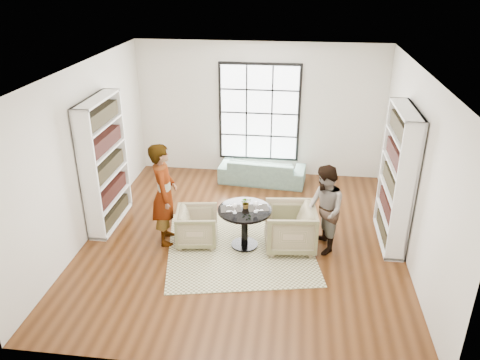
# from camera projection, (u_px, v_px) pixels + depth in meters

# --- Properties ---
(ground) EXTENTS (6.00, 6.00, 0.00)m
(ground) POSITION_uv_depth(u_px,v_px,m) (243.00, 239.00, 8.37)
(ground) COLOR #562F14
(room_shell) EXTENTS (6.00, 6.01, 6.00)m
(room_shell) POSITION_uv_depth(u_px,v_px,m) (247.00, 162.00, 8.33)
(room_shell) COLOR silver
(room_shell) RESTS_ON ground
(rug) EXTENTS (2.90, 2.90, 0.01)m
(rug) POSITION_uv_depth(u_px,v_px,m) (240.00, 247.00, 8.12)
(rug) COLOR beige
(rug) RESTS_ON ground
(pedestal_table) EXTENTS (0.91, 0.91, 0.73)m
(pedestal_table) POSITION_uv_depth(u_px,v_px,m) (245.00, 219.00, 7.93)
(pedestal_table) COLOR black
(pedestal_table) RESTS_ON ground
(sofa) EXTENTS (1.95, 0.90, 0.55)m
(sofa) POSITION_uv_depth(u_px,v_px,m) (262.00, 170.00, 10.44)
(sofa) COLOR slate
(sofa) RESTS_ON ground
(armchair_left) EXTENTS (0.80, 0.78, 0.64)m
(armchair_left) POSITION_uv_depth(u_px,v_px,m) (197.00, 226.00, 8.12)
(armchair_left) COLOR tan
(armchair_left) RESTS_ON ground
(armchair_right) EXTENTS (0.94, 0.92, 0.78)m
(armchair_right) POSITION_uv_depth(u_px,v_px,m) (290.00, 227.00, 7.96)
(armchair_right) COLOR tan
(armchair_right) RESTS_ON ground
(person_left) EXTENTS (0.57, 0.74, 1.83)m
(person_left) POSITION_uv_depth(u_px,v_px,m) (164.00, 194.00, 7.94)
(person_left) COLOR gray
(person_left) RESTS_ON ground
(person_right) EXTENTS (0.75, 0.87, 1.53)m
(person_right) POSITION_uv_depth(u_px,v_px,m) (324.00, 210.00, 7.74)
(person_right) COLOR gray
(person_right) RESTS_ON ground
(placemat_left) EXTENTS (0.39, 0.33, 0.01)m
(placemat_left) POSITION_uv_depth(u_px,v_px,m) (231.00, 209.00, 7.85)
(placemat_left) COLOR black
(placemat_left) RESTS_ON pedestal_table
(placemat_right) EXTENTS (0.39, 0.33, 0.01)m
(placemat_right) POSITION_uv_depth(u_px,v_px,m) (258.00, 208.00, 7.88)
(placemat_right) COLOR black
(placemat_right) RESTS_ON pedestal_table
(cutlery_left) EXTENTS (0.18, 0.24, 0.01)m
(cutlery_left) POSITION_uv_depth(u_px,v_px,m) (231.00, 208.00, 7.85)
(cutlery_left) COLOR silver
(cutlery_left) RESTS_ON placemat_left
(cutlery_right) EXTENTS (0.18, 0.24, 0.01)m
(cutlery_right) POSITION_uv_depth(u_px,v_px,m) (258.00, 207.00, 7.88)
(cutlery_right) COLOR silver
(cutlery_right) RESTS_ON placemat_right
(wine_glass_left) EXTENTS (0.08, 0.08, 0.18)m
(wine_glass_left) POSITION_uv_depth(u_px,v_px,m) (235.00, 206.00, 7.67)
(wine_glass_left) COLOR silver
(wine_glass_left) RESTS_ON pedestal_table
(wine_glass_right) EXTENTS (0.09, 0.09, 0.20)m
(wine_glass_right) POSITION_uv_depth(u_px,v_px,m) (256.00, 204.00, 7.70)
(wine_glass_right) COLOR silver
(wine_glass_right) RESTS_ON pedestal_table
(flower_centerpiece) EXTENTS (0.22, 0.21, 0.20)m
(flower_centerpiece) POSITION_uv_depth(u_px,v_px,m) (246.00, 203.00, 7.85)
(flower_centerpiece) COLOR gray
(flower_centerpiece) RESTS_ON pedestal_table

